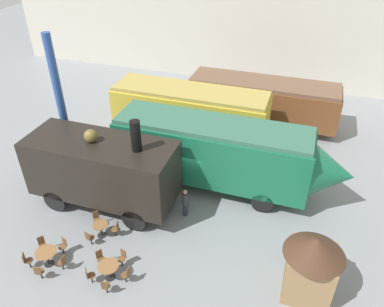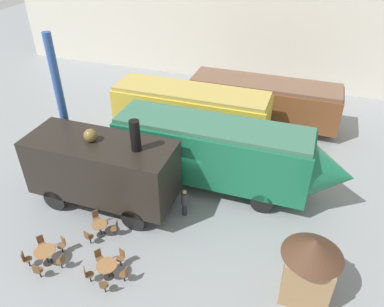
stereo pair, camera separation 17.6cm
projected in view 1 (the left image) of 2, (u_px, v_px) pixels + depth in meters
ground_plane at (184, 186)px, 20.90m from camera, size 80.00×80.00×0.00m
backdrop_wall at (247, 30)px, 30.72m from camera, size 44.00×0.15×9.00m
passenger_coach_wooden at (263, 99)px, 25.88m from camera, size 10.15×2.90×3.20m
passenger_coach_vintage at (190, 112)px, 23.80m from camera, size 9.81×2.83×3.66m
streamlined_locomotive at (227, 153)px, 19.55m from camera, size 12.25×2.78×3.92m
steam_locomotive at (103, 168)px, 18.51m from camera, size 7.35×2.86×5.25m
cafe_table_near at (46, 254)px, 16.07m from camera, size 0.91×0.91×0.76m
cafe_table_mid at (109, 268)px, 15.48m from camera, size 0.88×0.88×0.74m
cafe_table_far at (101, 227)px, 17.53m from camera, size 0.72×0.72×0.70m
cafe_chair_0 at (63, 262)px, 15.87m from camera, size 0.36×0.36×0.87m
cafe_chair_1 at (63, 245)px, 16.65m from camera, size 0.38×0.39×0.87m
cafe_chair_2 at (42, 244)px, 16.71m from camera, size 0.41×0.40×0.87m
cafe_chair_3 at (26, 260)px, 15.96m from camera, size 0.40×0.39×0.87m
cafe_chair_4 at (39, 272)px, 15.44m from camera, size 0.36×0.38×0.87m
cafe_chair_5 at (100, 257)px, 16.07m from camera, size 0.40×0.40×0.87m
cafe_chair_6 at (89, 275)px, 15.31m from camera, size 0.40×0.40×0.87m
cafe_chair_7 at (106, 286)px, 14.86m from camera, size 0.37×0.39×0.87m
cafe_chair_8 at (127, 274)px, 15.33m from camera, size 0.36×0.36×0.87m
cafe_chair_9 at (122, 257)px, 16.08m from camera, size 0.37×0.39×0.87m
cafe_chair_10 at (89, 237)px, 17.02m from camera, size 0.36×0.38×0.87m
cafe_chair_11 at (116, 228)px, 17.50m from camera, size 0.38×0.36×0.87m
cafe_chair_12 at (97, 218)px, 18.08m from camera, size 0.40×0.40×0.87m
visitor_person at (185, 202)px, 18.53m from camera, size 0.34×0.34×1.59m
ticket_kiosk at (311, 264)px, 14.34m from camera, size 2.34×2.34×3.00m
support_pillar at (61, 107)px, 20.22m from camera, size 0.44×0.44×8.00m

